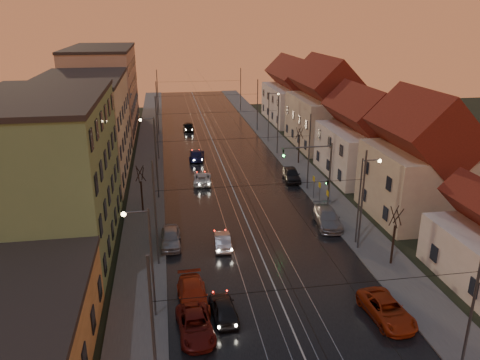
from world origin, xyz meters
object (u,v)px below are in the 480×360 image
street_lamp_0 (147,253)px  parked_left_1 (195,325)px  street_lamp_1 (363,193)px  parked_right_0 (387,310)px  parked_right_1 (327,218)px  driving_car_0 (224,308)px  parked_left_3 (171,238)px  traffic_light_mast (321,168)px  driving_car_2 (202,178)px  street_lamp_3 (271,112)px  driving_car_4 (188,126)px  driving_car_1 (222,241)px  parked_left_2 (193,295)px  street_lamp_2 (152,143)px  parked_right_2 (291,174)px  driving_car_3 (197,155)px

street_lamp_0 → parked_left_1: bearing=-38.5°
street_lamp_1 → street_lamp_0: bearing=-156.3°
parked_right_0 → parked_right_1: 14.94m
driving_car_0 → parked_left_3: (-3.29, 11.14, 0.07)m
traffic_light_mast → driving_car_2: (-11.34, 10.13, -3.97)m
street_lamp_1 → street_lamp_3: same height
driving_car_4 → parked_right_0: bearing=100.6°
driving_car_1 → parked_left_2: parked_left_2 is taller
street_lamp_3 → traffic_light_mast: size_ratio=1.11×
driving_car_1 → driving_car_2: size_ratio=0.85×
street_lamp_1 → street_lamp_2: 27.05m
driving_car_4 → parked_right_0: driving_car_4 is taller
street_lamp_3 → parked_right_0: street_lamp_3 is taller
driving_car_2 → parked_left_3: 16.30m
street_lamp_1 → parked_left_1: street_lamp_1 is taller
parked_right_1 → parked_right_2: (0.00, 13.24, 0.00)m
street_lamp_2 → street_lamp_3: (18.21, 16.00, 0.00)m
driving_car_3 → parked_left_3: bearing=87.2°
driving_car_0 → parked_right_2: (11.85, 26.18, 0.10)m
street_lamp_3 → driving_car_1: bearing=-109.3°
traffic_light_mast → parked_left_1: bearing=-128.0°
street_lamp_2 → parked_left_2: size_ratio=1.60×
street_lamp_3 → driving_car_0: bearing=-106.6°
traffic_light_mast → driving_car_2: 15.72m
driving_car_1 → street_lamp_0: bearing=60.9°
driving_car_2 → parked_left_1: size_ratio=0.96×
driving_car_0 → parked_left_1: 2.50m
street_lamp_1 → parked_right_0: size_ratio=1.60×
traffic_light_mast → driving_car_1: traffic_light_mast is taller
driving_car_0 → parked_left_2: parked_left_2 is taller
driving_car_3 → driving_car_4: 17.82m
driving_car_0 → parked_right_2: 28.74m
parked_left_3 → driving_car_1: bearing=-12.3°
parked_left_3 → driving_car_2: bearing=76.3°
street_lamp_0 → parked_right_1: size_ratio=1.47×
street_lamp_2 → traffic_light_mast: bearing=-35.1°
driving_car_1 → parked_right_1: size_ratio=0.71×
parked_right_1 → street_lamp_3: bearing=93.7°
street_lamp_1 → street_lamp_2: size_ratio=1.00×
street_lamp_3 → parked_right_2: bearing=-94.6°
driving_car_2 → driving_car_3: bearing=-85.2°
street_lamp_2 → parked_left_1: 30.69m
street_lamp_2 → driving_car_0: 29.48m
driving_car_0 → street_lamp_0: bearing=-13.0°
driving_car_1 → street_lamp_3: bearing=-105.2°
parked_left_1 → street_lamp_1: bearing=29.6°
parked_left_3 → parked_right_0: parked_left_3 is taller
driving_car_4 → parked_right_1: (11.02, -41.88, 0.02)m
street_lamp_0 → parked_left_1: 5.58m
parked_left_1 → parked_left_3: bearing=91.7°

